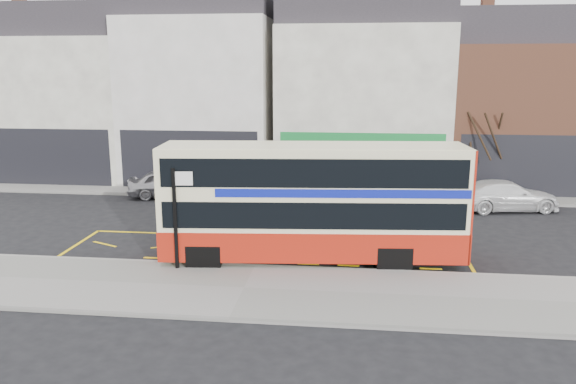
# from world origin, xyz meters

# --- Properties ---
(ground) EXTENTS (120.00, 120.00, 0.00)m
(ground) POSITION_xyz_m (0.00, 0.00, 0.00)
(ground) COLOR black
(ground) RESTS_ON ground
(pavement) EXTENTS (40.00, 4.00, 0.15)m
(pavement) POSITION_xyz_m (0.00, -2.30, 0.07)
(pavement) COLOR gray
(pavement) RESTS_ON ground
(kerb) EXTENTS (40.00, 0.15, 0.15)m
(kerb) POSITION_xyz_m (0.00, -0.38, 0.07)
(kerb) COLOR gray
(kerb) RESTS_ON ground
(far_pavement) EXTENTS (50.00, 3.00, 0.15)m
(far_pavement) POSITION_xyz_m (0.00, 11.00, 0.07)
(far_pavement) COLOR gray
(far_pavement) RESTS_ON ground
(road_markings) EXTENTS (14.00, 3.40, 0.01)m
(road_markings) POSITION_xyz_m (0.00, 1.60, 0.01)
(road_markings) COLOR yellow
(road_markings) RESTS_ON ground
(terrace_far_left) EXTENTS (8.00, 8.01, 10.80)m
(terrace_far_left) POSITION_xyz_m (-13.50, 14.99, 4.82)
(terrace_far_left) COLOR white
(terrace_far_left) RESTS_ON ground
(terrace_left) EXTENTS (8.00, 8.01, 11.80)m
(terrace_left) POSITION_xyz_m (-5.50, 14.99, 5.32)
(terrace_left) COLOR white
(terrace_left) RESTS_ON ground
(terrace_green_shop) EXTENTS (9.00, 8.01, 11.30)m
(terrace_green_shop) POSITION_xyz_m (3.50, 14.99, 5.07)
(terrace_green_shop) COLOR white
(terrace_green_shop) RESTS_ON ground
(terrace_right) EXTENTS (9.00, 8.01, 10.30)m
(terrace_right) POSITION_xyz_m (12.50, 14.99, 4.57)
(terrace_right) COLOR #9B593E
(terrace_right) RESTS_ON ground
(double_decker_bus) EXTENTS (10.05, 3.11, 3.95)m
(double_decker_bus) POSITION_xyz_m (1.81, 0.60, 2.08)
(double_decker_bus) COLOR #F4ECBA
(double_decker_bus) RESTS_ON ground
(bus_stop_post) EXTENTS (0.81, 0.16, 3.23)m
(bus_stop_post) POSITION_xyz_m (-2.36, -0.91, 2.07)
(bus_stop_post) COLOR black
(bus_stop_post) RESTS_ON pavement
(car_silver) EXTENTS (4.36, 2.40, 1.40)m
(car_silver) POSITION_xyz_m (-6.02, 9.39, 0.70)
(car_silver) COLOR #A6A5AA
(car_silver) RESTS_ON ground
(car_grey) EXTENTS (4.36, 2.05, 1.38)m
(car_grey) POSITION_xyz_m (-2.75, 9.63, 0.69)
(car_grey) COLOR #44484C
(car_grey) RESTS_ON ground
(car_white) EXTENTS (4.97, 2.73, 1.37)m
(car_white) POSITION_xyz_m (10.07, 8.59, 0.68)
(car_white) COLOR white
(car_white) RESTS_ON ground
(street_tree_left) EXTENTS (2.58, 2.58, 5.57)m
(street_tree_left) POSITION_xyz_m (-16.09, 12.01, 3.80)
(street_tree_left) COLOR #342317
(street_tree_left) RESTS_ON ground
(street_tree_right) EXTENTS (2.55, 2.55, 5.50)m
(street_tree_right) POSITION_xyz_m (9.48, 11.23, 3.75)
(street_tree_right) COLOR #342317
(street_tree_right) RESTS_ON ground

